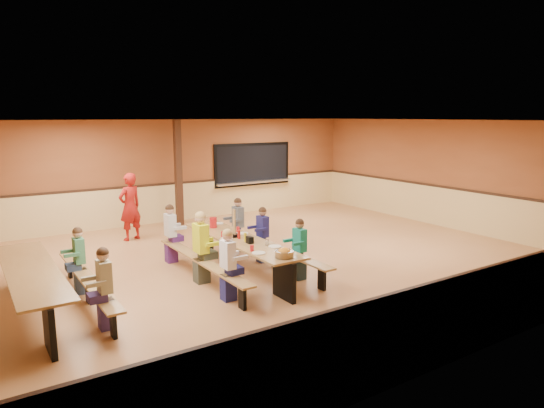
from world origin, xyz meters
TOP-DOWN VIEW (x-y plane):
  - ground at (0.00, 0.00)m, footprint 12.00×12.00m
  - room_envelope at (0.00, 0.00)m, footprint 12.04×10.04m
  - kitchen_pass_through at (2.60, 4.96)m, footprint 2.78×0.28m
  - structural_post at (-0.20, 4.40)m, footprint 0.18×0.18m
  - cafeteria_table_main at (-0.95, -0.48)m, footprint 1.91×3.70m
  - cafeteria_table_second at (-4.64, -0.38)m, footprint 1.91×3.70m
  - seated_child_white_left at (-1.77, -1.55)m, footprint 0.38×0.31m
  - seated_adult_yellow at (-1.77, -0.48)m, footprint 0.43×0.35m
  - seated_child_grey_left at (-1.77, 1.06)m, footprint 0.38×0.31m
  - seated_child_teal_right at (-0.12, -1.34)m, footprint 0.35×0.29m
  - seated_child_navy_right at (-0.12, -0.01)m, footprint 0.36×0.29m
  - seated_child_char_right at (-0.12, 1.07)m, footprint 0.38×0.31m
  - seated_child_green_sec at (-3.81, 0.16)m, footprint 0.35×0.29m
  - seated_child_tan_sec at (-3.81, -1.57)m, footprint 0.37×0.31m
  - standing_woman at (-1.92, 3.42)m, footprint 0.72×0.59m
  - punch_pitcher at (-0.97, 0.64)m, footprint 0.16×0.16m
  - chip_bowl at (-0.95, -2.03)m, footprint 0.32×0.32m
  - napkin_dispenser at (-0.97, -0.91)m, footprint 0.10×0.14m
  - condiment_mustard at (-0.98, -0.76)m, footprint 0.06×0.06m
  - condiment_ketchup at (-0.97, -0.50)m, footprint 0.06×0.06m
  - table_paddle at (-0.99, -0.33)m, footprint 0.16×0.16m
  - place_settings at (-0.95, -0.48)m, footprint 0.65×3.30m

SIDE VIEW (x-z plane):
  - ground at x=0.00m, z-range 0.00..0.00m
  - cafeteria_table_main at x=-0.95m, z-range 0.16..0.90m
  - cafeteria_table_second at x=-4.64m, z-range 0.16..0.90m
  - seated_child_teal_right at x=-0.12m, z-range 0.00..1.17m
  - seated_child_green_sec at x=-3.81m, z-range 0.00..1.18m
  - seated_child_navy_right at x=-0.12m, z-range 0.00..1.18m
  - seated_child_tan_sec at x=-3.81m, z-range 0.00..1.22m
  - seated_child_white_left at x=-1.77m, z-range 0.00..1.22m
  - seated_child_char_right at x=-0.12m, z-range 0.00..1.22m
  - seated_child_grey_left at x=-1.77m, z-range 0.00..1.24m
  - seated_adult_yellow at x=-1.77m, z-range 0.00..1.34m
  - room_envelope at x=0.00m, z-range -0.82..2.20m
  - place_settings at x=-0.95m, z-range 0.74..0.85m
  - napkin_dispenser at x=-0.97m, z-range 0.74..0.87m
  - chip_bowl at x=-0.95m, z-range 0.74..0.89m
  - condiment_mustard at x=-0.98m, z-range 0.74..0.91m
  - condiment_ketchup at x=-0.97m, z-range 0.74..0.91m
  - punch_pitcher at x=-0.97m, z-range 0.74..0.96m
  - standing_woman at x=-1.92m, z-range 0.00..1.71m
  - table_paddle at x=-0.99m, z-range 0.60..1.16m
  - kitchen_pass_through at x=2.60m, z-range 0.80..2.18m
  - structural_post at x=-0.20m, z-range 0.00..3.00m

